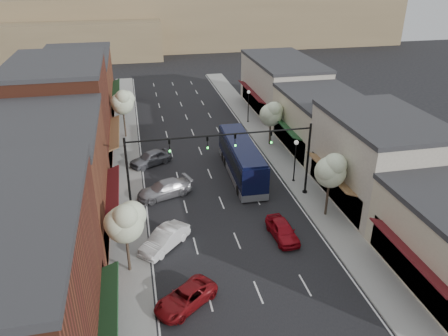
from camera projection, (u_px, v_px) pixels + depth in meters
ground at (243, 256)px, 32.53m from camera, size 160.00×160.00×0.00m
sidewalk_left at (126, 162)px, 47.19m from camera, size 2.80×73.00×0.15m
sidewalk_right at (274, 149)px, 50.36m from camera, size 2.80×73.00×0.15m
curb_left at (139, 161)px, 47.46m from camera, size 0.25×73.00×0.17m
curb_right at (262, 150)px, 50.09m from camera, size 0.25×73.00×0.17m
bldg_left_midnear at (43, 183)px, 33.10m from camera, size 10.14×14.10×9.40m
bldg_left_midfar at (63, 115)px, 45.09m from camera, size 10.14×14.10×10.90m
bldg_left_far at (78, 86)px, 59.71m from camera, size 10.14×18.10×8.40m
bldg_right_midnear at (377, 159)px, 38.69m from camera, size 9.14×12.10×7.90m
bldg_right_midfar at (321, 122)px, 49.56m from camera, size 9.14×12.10×6.40m
bldg_right_far at (282, 86)px, 61.67m from camera, size 9.14×16.10×7.40m
hill_far at (155, 19)px, 109.08m from camera, size 120.00×30.00×12.00m
hill_near at (43, 39)px, 94.70m from camera, size 50.00×20.00×8.00m
signal_mast_right at (283, 151)px, 38.61m from camera, size 8.22×0.46×7.00m
signal_mast_left at (156, 162)px, 36.49m from camera, size 8.22×0.46×7.00m
tree_right_near at (331, 169)px, 35.63m from camera, size 2.85×2.65×5.95m
tree_right_far at (271, 113)px, 49.91m from camera, size 2.85×2.65×5.43m
tree_left_near at (125, 221)px, 29.09m from camera, size 2.85×2.65×5.69m
tree_left_far at (123, 102)px, 51.79m from camera, size 2.85×2.65×6.13m
lamp_post_near at (295, 154)px, 41.93m from camera, size 0.44×0.44×4.44m
lamp_post_far at (248, 101)px, 57.32m from camera, size 0.44×0.44×4.44m
coach_bus at (241, 159)px, 43.77m from camera, size 2.84×11.69×3.56m
red_hatchback at (282, 230)px, 34.37m from camera, size 1.93×4.24×1.41m
parked_car_a at (185, 298)px, 27.68m from camera, size 4.72×4.26×1.22m
parked_car_b at (165, 239)px, 33.18m from camera, size 4.30×4.42×1.51m
parked_car_c at (164, 189)px, 40.31m from camera, size 5.58×3.67×1.50m
parked_car_d at (151, 158)px, 46.46m from camera, size 4.94×3.88×1.58m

